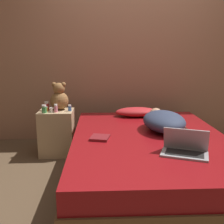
% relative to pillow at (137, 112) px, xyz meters
% --- Properties ---
extents(ground_plane, '(12.00, 12.00, 0.00)m').
position_rel_pillow_xyz_m(ground_plane, '(0.02, -0.80, -0.51)').
color(ground_plane, brown).
extents(wall_back, '(8.00, 0.06, 2.60)m').
position_rel_pillow_xyz_m(wall_back, '(0.02, 0.53, 0.79)').
color(wall_back, '#996B51').
rests_on(wall_back, ground_plane).
extents(bed, '(1.51, 2.09, 0.45)m').
position_rel_pillow_xyz_m(bed, '(0.02, -0.80, -0.28)').
color(bed, brown).
rests_on(bed, ground_plane).
extents(nightstand, '(0.41, 0.38, 0.55)m').
position_rel_pillow_xyz_m(nightstand, '(-1.00, -0.07, -0.23)').
color(nightstand, tan).
rests_on(nightstand, ground_plane).
extents(pillow, '(0.54, 0.27, 0.11)m').
position_rel_pillow_xyz_m(pillow, '(0.00, 0.00, 0.00)').
color(pillow, red).
rests_on(pillow, bed).
extents(person_lying, '(0.44, 0.75, 0.20)m').
position_rel_pillow_xyz_m(person_lying, '(0.20, -0.60, 0.04)').
color(person_lying, '#2D3851').
rests_on(person_lying, bed).
extents(laptop, '(0.41, 0.32, 0.20)m').
position_rel_pillow_xyz_m(laptop, '(0.21, -1.28, -0.01)').
color(laptop, '#9E9EA3').
rests_on(laptop, bed).
extents(teddy_bear, '(0.22, 0.22, 0.34)m').
position_rel_pillow_xyz_m(teddy_bear, '(-0.96, -0.03, 0.19)').
color(teddy_bear, brown).
rests_on(teddy_bear, nightstand).
extents(bottle_pink, '(0.04, 0.04, 0.10)m').
position_rel_pillow_xyz_m(bottle_pink, '(-0.98, -0.17, 0.09)').
color(bottle_pink, pink).
rests_on(bottle_pink, nightstand).
extents(bottle_green, '(0.05, 0.05, 0.09)m').
position_rel_pillow_xyz_m(bottle_green, '(-1.11, -0.20, 0.09)').
color(bottle_green, '#3D8E4C').
rests_on(bottle_green, nightstand).
extents(bottle_red, '(0.05, 0.05, 0.11)m').
position_rel_pillow_xyz_m(bottle_red, '(-1.11, -0.06, 0.10)').
color(bottle_red, '#B72D2D').
rests_on(bottle_red, nightstand).
extents(bottle_amber, '(0.03, 0.03, 0.06)m').
position_rel_pillow_xyz_m(bottle_amber, '(-1.10, -0.13, 0.07)').
color(bottle_amber, gold).
rests_on(bottle_amber, nightstand).
extents(bottle_blue, '(0.04, 0.04, 0.07)m').
position_rel_pillow_xyz_m(bottle_blue, '(-0.83, -0.11, 0.08)').
color(bottle_blue, '#3866B2').
rests_on(bottle_blue, nightstand).
extents(bottle_white, '(0.04, 0.04, 0.06)m').
position_rel_pillow_xyz_m(bottle_white, '(-1.03, -0.18, 0.07)').
color(bottle_white, white).
rests_on(bottle_white, nightstand).
extents(book, '(0.20, 0.21, 0.02)m').
position_rel_pillow_xyz_m(book, '(-0.47, -0.88, -0.04)').
color(book, maroon).
rests_on(book, bed).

